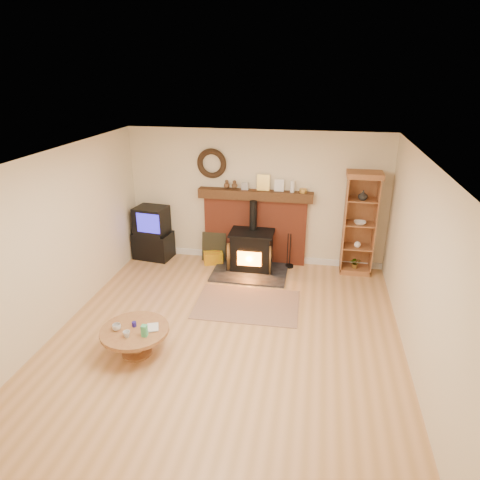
% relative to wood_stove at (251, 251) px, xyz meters
% --- Properties ---
extents(ground, '(5.50, 5.50, 0.00)m').
position_rel_wood_stove_xyz_m(ground, '(0.00, -2.28, -0.37)').
color(ground, '#B8844C').
rests_on(ground, ground).
extents(room_shell, '(5.02, 5.52, 2.61)m').
position_rel_wood_stove_xyz_m(room_shell, '(-0.02, -2.18, 1.34)').
color(room_shell, beige).
rests_on(room_shell, ground).
extents(chimney_breast, '(2.20, 0.22, 1.78)m').
position_rel_wood_stove_xyz_m(chimney_breast, '(0.00, 0.39, 0.43)').
color(chimney_breast, '#9B3F27').
rests_on(chimney_breast, ground).
extents(wood_stove, '(1.40, 1.00, 1.32)m').
position_rel_wood_stove_xyz_m(wood_stove, '(0.00, 0.00, 0.00)').
color(wood_stove, black).
rests_on(wood_stove, ground).
extents(area_rug, '(1.72, 1.20, 0.01)m').
position_rel_wood_stove_xyz_m(area_rug, '(0.15, -1.34, -0.37)').
color(area_rug, brown).
rests_on(area_rug, ground).
extents(tv_unit, '(0.79, 0.60, 1.08)m').
position_rel_wood_stove_xyz_m(tv_unit, '(-2.06, 0.19, 0.14)').
color(tv_unit, black).
rests_on(tv_unit, ground).
extents(curio_cabinet, '(0.62, 0.45, 1.95)m').
position_rel_wood_stove_xyz_m(curio_cabinet, '(1.97, 0.28, 0.60)').
color(curio_cabinet, brown).
rests_on(curio_cabinet, ground).
extents(firelog_box, '(0.42, 0.33, 0.23)m').
position_rel_wood_stove_xyz_m(firelog_box, '(-0.79, 0.12, -0.26)').
color(firelog_box, '#EBE207').
rests_on(firelog_box, ground).
extents(leaning_painting, '(0.49, 0.13, 0.58)m').
position_rel_wood_stove_xyz_m(leaning_painting, '(-0.81, 0.27, -0.08)').
color(leaning_painting, black).
rests_on(leaning_painting, ground).
extents(fire_tools, '(0.16, 0.16, 0.70)m').
position_rel_wood_stove_xyz_m(fire_tools, '(0.72, 0.22, -0.27)').
color(fire_tools, black).
rests_on(fire_tools, ground).
extents(coffee_table, '(0.92, 0.92, 0.55)m').
position_rel_wood_stove_xyz_m(coffee_table, '(-1.12, -2.91, -0.05)').
color(coffee_table, brown).
rests_on(coffee_table, ground).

